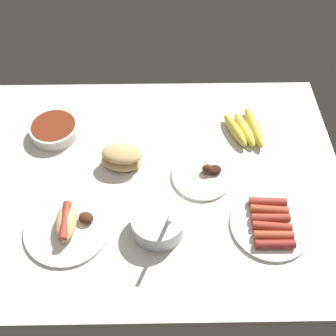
# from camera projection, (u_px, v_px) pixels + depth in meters

# --- Properties ---
(ground_plane) EXTENTS (1.20, 0.90, 0.03)m
(ground_plane) POSITION_uv_depth(u_px,v_px,m) (153.00, 180.00, 1.28)
(ground_plane) COLOR silver
(plate_grilled_meat) EXTENTS (0.19, 0.19, 0.04)m
(plate_grilled_meat) POSITION_uv_depth(u_px,v_px,m) (203.00, 174.00, 1.26)
(plate_grilled_meat) COLOR white
(plate_grilled_meat) RESTS_ON ground_plane
(bread_stack) EXTENTS (0.15, 0.10, 0.07)m
(bread_stack) POSITION_uv_depth(u_px,v_px,m) (122.00, 158.00, 1.27)
(bread_stack) COLOR tan
(bread_stack) RESTS_ON ground_plane
(plate_hotdog_assembled) EXTENTS (0.25, 0.25, 0.06)m
(plate_hotdog_assembled) POSITION_uv_depth(u_px,v_px,m) (68.00, 225.00, 1.14)
(plate_hotdog_assembled) COLOR white
(plate_hotdog_assembled) RESTS_ON ground_plane
(plate_sausages) EXTENTS (0.23, 0.23, 0.04)m
(plate_sausages) POSITION_uv_depth(u_px,v_px,m) (271.00, 224.00, 1.15)
(plate_sausages) COLOR white
(plate_sausages) RESTS_ON ground_plane
(banana_bunch) EXTENTS (0.14, 0.19, 0.04)m
(banana_bunch) POSITION_uv_depth(u_px,v_px,m) (246.00, 129.00, 1.37)
(banana_bunch) COLOR gold
(banana_bunch) RESTS_ON ground_plane
(bowl_coleslaw) EXTENTS (0.15, 0.15, 0.16)m
(bowl_coleslaw) POSITION_uv_depth(u_px,v_px,m) (158.00, 222.00, 1.13)
(bowl_coleslaw) COLOR silver
(bowl_coleslaw) RESTS_ON ground_plane
(bowl_chili) EXTENTS (0.16, 0.16, 0.04)m
(bowl_chili) POSITION_uv_depth(u_px,v_px,m) (54.00, 129.00, 1.36)
(bowl_chili) COLOR white
(bowl_chili) RESTS_ON ground_plane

